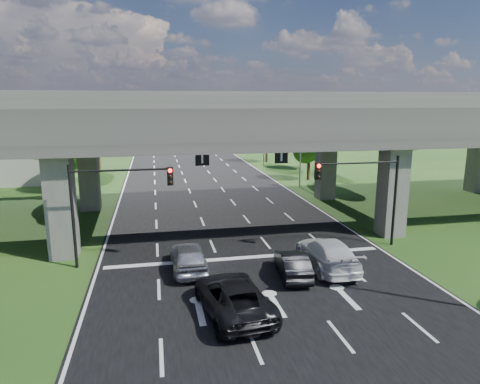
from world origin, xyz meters
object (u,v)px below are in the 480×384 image
object	(u,v)px
signal_left	(111,195)
streetlight_far	(298,134)
streetlight_beyond	(261,126)
car_trailing	(233,296)
car_silver	(189,256)
signal_right	(366,185)
car_white	(327,253)
car_dark	(292,264)

from	to	relation	value
signal_left	streetlight_far	bearing A→B (deg)	48.22
streetlight_beyond	car_trailing	size ratio (longest dim) A/B	1.74
car_silver	signal_right	bearing A→B (deg)	-172.10
car_white	car_trailing	world-z (taller)	car_white
car_silver	streetlight_beyond	bearing A→B (deg)	-110.60
car_white	car_silver	bearing A→B (deg)	-6.99
car_silver	car_white	distance (m)	7.92
car_silver	car_dark	distance (m)	5.83
car_white	streetlight_far	bearing A→B (deg)	-103.07
car_silver	streetlight_far	bearing A→B (deg)	-122.88
signal_right	streetlight_far	world-z (taller)	streetlight_far
signal_left	car_white	xyz separation A→B (m)	(11.98, -2.87, -3.32)
streetlight_beyond	car_white	size ratio (longest dim) A/B	1.73
car_white	car_trailing	distance (m)	7.59
streetlight_beyond	car_dark	world-z (taller)	streetlight_beyond
signal_right	signal_left	world-z (taller)	same
signal_left	car_trailing	size ratio (longest dim) A/B	1.04
car_silver	car_white	world-z (taller)	car_white
signal_left	car_silver	xyz separation A→B (m)	(4.15, -1.71, -3.34)
signal_left	car_dark	distance (m)	10.89
signal_right	signal_left	xyz separation A→B (m)	(-15.65, 0.00, 0.00)
streetlight_beyond	car_silver	world-z (taller)	streetlight_beyond
signal_right	signal_left	distance (m)	15.65
streetlight_far	streetlight_beyond	distance (m)	16.00
streetlight_far	car_dark	world-z (taller)	streetlight_far
signal_right	car_dark	world-z (taller)	signal_right
signal_left	car_white	distance (m)	12.76
car_dark	car_trailing	bearing A→B (deg)	47.48
streetlight_beyond	car_white	world-z (taller)	streetlight_beyond
car_dark	car_white	bearing A→B (deg)	-153.82
car_silver	car_trailing	xyz separation A→B (m)	(1.54, -5.41, -0.01)
car_dark	streetlight_far	bearing A→B (deg)	-102.70
signal_right	signal_left	bearing A→B (deg)	180.00
streetlight_far	car_white	xyz separation A→B (m)	(-5.94, -22.93, -4.98)
signal_right	car_trailing	world-z (taller)	signal_right
car_dark	car_silver	bearing A→B (deg)	-13.55
signal_left	streetlight_beyond	distance (m)	40.30
streetlight_beyond	signal_left	bearing A→B (deg)	-116.43
signal_left	car_white	bearing A→B (deg)	-13.48
car_trailing	car_dark	bearing A→B (deg)	-145.99
signal_left	streetlight_beyond	xyz separation A→B (m)	(17.92, 36.06, 1.66)
car_white	car_trailing	xyz separation A→B (m)	(-6.29, -4.25, -0.04)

